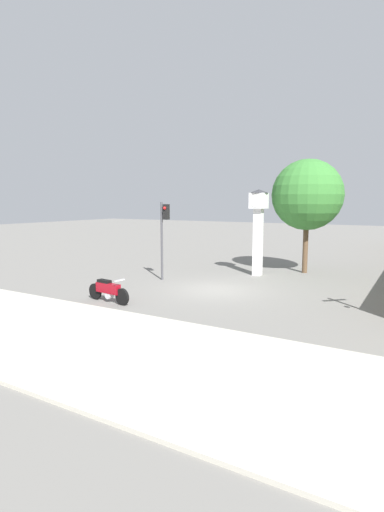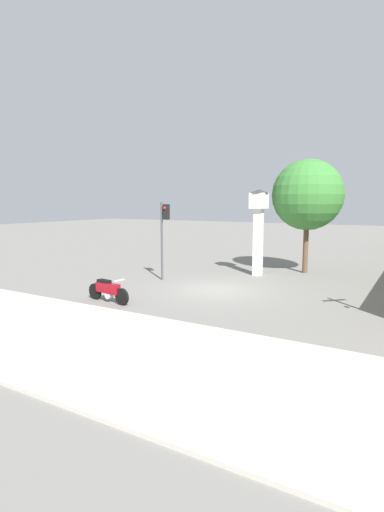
% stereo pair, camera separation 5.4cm
% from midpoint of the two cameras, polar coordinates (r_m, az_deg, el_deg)
% --- Properties ---
extents(ground_plane, '(120.00, 120.00, 0.00)m').
position_cam_midpoint_polar(ground_plane, '(18.99, 3.64, -4.89)').
color(ground_plane, slate).
extents(sidewalk_strip, '(36.00, 6.00, 0.10)m').
position_cam_midpoint_polar(sidewalk_strip, '(12.42, -14.46, -11.76)').
color(sidewalk_strip, '#BCB7A8').
rests_on(sidewalk_strip, ground_plane).
extents(motorcycle, '(2.34, 0.53, 1.03)m').
position_cam_midpoint_polar(motorcycle, '(16.99, -11.83, -4.82)').
color(motorcycle, black).
rests_on(motorcycle, ground_plane).
extents(clock_tower, '(1.03, 1.03, 4.84)m').
position_cam_midpoint_polar(clock_tower, '(22.68, 9.55, 5.19)').
color(clock_tower, white).
rests_on(clock_tower, ground_plane).
extents(traffic_light, '(0.50, 0.35, 4.13)m').
position_cam_midpoint_polar(traffic_light, '(21.03, -3.95, 4.17)').
color(traffic_light, '#47474C').
rests_on(traffic_light, ground_plane).
extents(street_tree, '(4.07, 4.07, 6.58)m').
position_cam_midpoint_polar(street_tree, '(24.11, 16.25, 8.36)').
color(street_tree, brown).
rests_on(street_tree, ground_plane).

